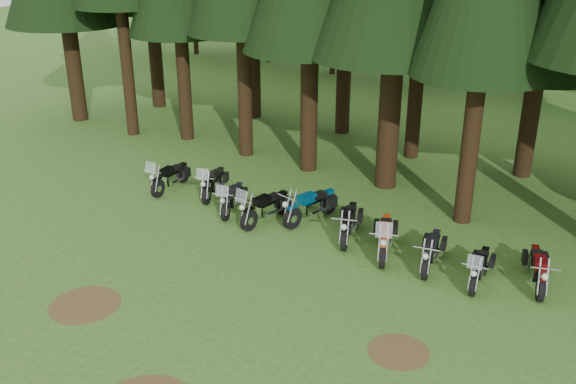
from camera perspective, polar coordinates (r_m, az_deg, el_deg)
name	(u,v)px	position (r m, az deg, el deg)	size (l,w,h in m)	color
ground	(227,303)	(16.65, -5.46, -9.82)	(120.00, 120.00, 0.00)	#315E1E
decid_3	(428,7)	(38.76, 12.37, 15.77)	(6.12, 5.95, 7.65)	black
decid_4	(548,15)	(38.22, 22.11, 14.36)	(5.93, 5.76, 7.41)	black
dirt_patch_0	(85,305)	(17.31, -17.62, -9.52)	(1.80, 1.80, 0.01)	#4C3D1E
dirt_patch_1	(398,352)	(15.14, 9.80, -13.80)	(1.40, 1.40, 0.01)	#4C3D1E
motorcycle_0	(170,178)	(23.48, -10.42, 1.27)	(0.54, 2.25, 1.41)	black
motorcycle_1	(213,183)	(22.75, -6.65, 0.78)	(1.02, 2.18, 1.40)	black
motorcycle_2	(232,199)	(21.44, -4.98, -0.63)	(0.96, 2.09, 1.34)	black
motorcycle_3	(266,208)	(20.60, -2.00, -1.43)	(0.59, 2.36, 1.48)	black
motorcycle_4	(311,206)	(20.69, 2.07, -1.29)	(0.71, 2.38, 0.98)	black
motorcycle_5	(349,224)	(19.65, 5.42, -2.82)	(0.90, 2.23, 0.94)	black
motorcycle_6	(385,238)	(18.85, 8.58, -4.04)	(1.18, 2.38, 1.54)	black
motorcycle_7	(431,252)	(18.45, 12.60, -5.21)	(0.55, 2.16, 0.89)	black
motorcycle_8	(479,269)	(17.96, 16.65, -6.55)	(0.50, 2.07, 1.30)	black
motorcycle_9	(537,270)	(18.35, 21.30, -6.47)	(0.86, 2.13, 0.90)	black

